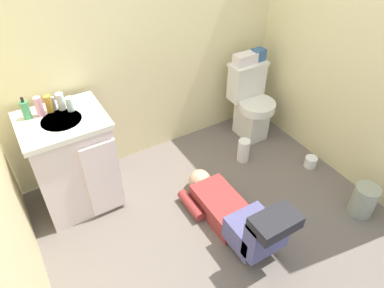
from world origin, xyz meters
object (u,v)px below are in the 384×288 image
at_px(trash_can, 363,200).
at_px(bottle_amber, 49,104).
at_px(soap_dispenser, 26,110).
at_px(bottle_white, 61,101).
at_px(person_plumber, 236,215).
at_px(toiletry_bag, 258,55).
at_px(paper_towel_roll, 243,150).
at_px(tissue_box, 245,59).
at_px(bottle_clear, 70,104).
at_px(bottle_pink, 39,107).
at_px(toilet_paper_roll, 311,162).
at_px(toilet, 250,102).
at_px(vanity_cabinet, 73,162).
at_px(faucet, 54,103).

bearing_deg(trash_can, bottle_amber, 143.62).
bearing_deg(soap_dispenser, bottle_white, -1.59).
distance_m(person_plumber, toiletry_bag, 1.54).
xyz_separation_m(bottle_amber, paper_towel_roll, (1.49, -0.41, -0.77)).
distance_m(tissue_box, bottle_clear, 1.61).
xyz_separation_m(soap_dispenser, paper_towel_roll, (1.64, -0.41, -0.78)).
xyz_separation_m(bottle_white, trash_can, (1.83, -1.40, -0.75)).
relative_size(soap_dispenser, trash_can, 0.61).
height_order(soap_dispenser, trash_can, soap_dispenser).
height_order(bottle_pink, paper_towel_roll, bottle_pink).
bearing_deg(toilet_paper_roll, tissue_box, 105.78).
height_order(toilet, toiletry_bag, toiletry_bag).
xyz_separation_m(bottle_amber, bottle_white, (0.08, -0.01, -0.00)).
relative_size(vanity_cabinet, toiletry_bag, 6.61).
xyz_separation_m(vanity_cabinet, trash_can, (1.87, -1.28, -0.28)).
height_order(faucet, soap_dispenser, soap_dispenser).
xyz_separation_m(tissue_box, bottle_amber, (-1.74, 0.00, 0.08)).
relative_size(bottle_pink, toilet_paper_roll, 1.32).
bearing_deg(soap_dispenser, trash_can, -34.20).
bearing_deg(faucet, trash_can, -37.20).
height_order(vanity_cabinet, tissue_box, tissue_box).
height_order(tissue_box, bottle_clear, bottle_clear).
height_order(soap_dispenser, bottle_pink, soap_dispenser).
xyz_separation_m(faucet, trash_can, (1.87, -1.42, -0.73)).
relative_size(toiletry_bag, trash_can, 0.46).
xyz_separation_m(toilet, faucet, (-1.75, 0.11, 0.50)).
distance_m(tissue_box, toiletry_bag, 0.15).
distance_m(bottle_white, trash_can, 2.42).
bearing_deg(person_plumber, paper_towel_roll, 48.45).
distance_m(vanity_cabinet, trash_can, 2.28).
xyz_separation_m(toilet, bottle_amber, (-1.79, 0.09, 0.52)).
distance_m(bottle_white, bottle_clear, 0.07).
height_order(toilet, bottle_pink, bottle_pink).
relative_size(bottle_white, trash_can, 0.47).
distance_m(faucet, toilet_paper_roll, 2.25).
bearing_deg(tissue_box, bottle_amber, 179.89).
relative_size(bottle_pink, paper_towel_roll, 0.65).
relative_size(bottle_pink, bottle_amber, 1.15).
bearing_deg(bottle_amber, person_plumber, -47.95).
distance_m(toiletry_bag, paper_towel_roll, 0.90).
relative_size(faucet, trash_can, 0.37).
distance_m(tissue_box, bottle_pink, 1.81).
distance_m(soap_dispenser, toilet_paper_roll, 2.42).
xyz_separation_m(vanity_cabinet, person_plumber, (0.90, -0.91, -0.24)).
height_order(toilet, paper_towel_roll, toilet).
distance_m(vanity_cabinet, bottle_white, 0.48).
distance_m(soap_dispenser, paper_towel_roll, 1.86).
bearing_deg(bottle_clear, trash_can, -37.17).
height_order(soap_dispenser, bottle_clear, soap_dispenser).
bearing_deg(toilet_paper_roll, trash_can, -95.70).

